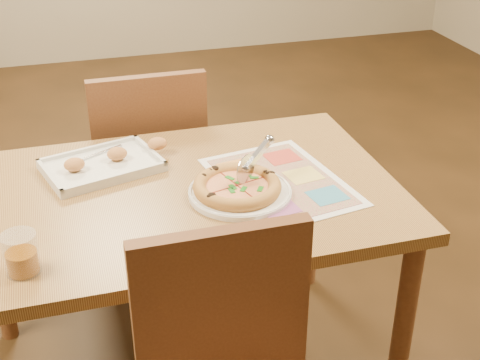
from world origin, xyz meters
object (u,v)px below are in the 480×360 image
object	(u,v)px
glass_tumbler	(21,256)
appetizer_tray	(105,164)
pizza	(237,187)
menu	(280,181)
dining_table	(179,215)
pizza_cutter	(254,159)
plate	(240,193)
chair_far	(148,151)

from	to	relation	value
glass_tumbler	appetizer_tray	bearing A→B (deg)	63.12
pizza	menu	xyz separation A→B (m)	(0.15, 0.04, -0.03)
menu	glass_tumbler	bearing A→B (deg)	-161.20
dining_table	pizza_cutter	distance (m)	0.29
glass_tumbler	dining_table	bearing A→B (deg)	33.28
appetizer_tray	menu	size ratio (longest dim) A/B	0.86
pizza_cutter	menu	xyz separation A→B (m)	(0.09, 0.00, -0.09)
pizza_cutter	plate	bearing A→B (deg)	176.85
pizza	pizza_cutter	distance (m)	0.09
plate	appetizer_tray	distance (m)	0.45
dining_table	glass_tumbler	xyz separation A→B (m)	(-0.44, -0.29, 0.13)
plate	appetizer_tray	size ratio (longest dim) A/B	0.73
chair_far	glass_tumbler	size ratio (longest dim) A/B	4.43
plate	glass_tumbler	distance (m)	0.64
pizza	pizza_cutter	size ratio (longest dim) A/B	1.84
pizza	chair_far	bearing A→B (deg)	103.45
dining_table	pizza_cutter	size ratio (longest dim) A/B	9.28
pizza_cutter	menu	size ratio (longest dim) A/B	0.29
pizza_cutter	appetizer_tray	size ratio (longest dim) A/B	0.34
plate	pizza	size ratio (longest dim) A/B	1.17
chair_far	pizza	world-z (taller)	chair_far
dining_table	plate	bearing A→B (deg)	-23.65
dining_table	chair_far	xyz separation A→B (m)	(-0.00, 0.60, -0.07)
dining_table	pizza_cutter	bearing A→B (deg)	-9.60
chair_far	menu	bearing A→B (deg)	115.97
dining_table	pizza	xyz separation A→B (m)	(0.16, -0.07, 0.11)
dining_table	pizza	bearing A→B (deg)	-24.42
glass_tumbler	chair_far	bearing A→B (deg)	63.81
pizza	appetizer_tray	size ratio (longest dim) A/B	0.62
chair_far	plate	distance (m)	0.72
chair_far	glass_tumbler	world-z (taller)	chair_far
dining_table	glass_tumbler	distance (m)	0.54
glass_tumbler	menu	distance (m)	0.79
chair_far	plate	bearing A→B (deg)	104.10
plate	appetizer_tray	bearing A→B (deg)	142.45
dining_table	glass_tumbler	bearing A→B (deg)	-146.72
plate	pizza_cutter	bearing A→B (deg)	35.38
pizza	menu	size ratio (longest dim) A/B	0.54
pizza	appetizer_tray	world-z (taller)	appetizer_tray
menu	pizza_cutter	bearing A→B (deg)	-176.91
appetizer_tray	glass_tumbler	world-z (taller)	glass_tumbler
menu	chair_far	bearing A→B (deg)	115.97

